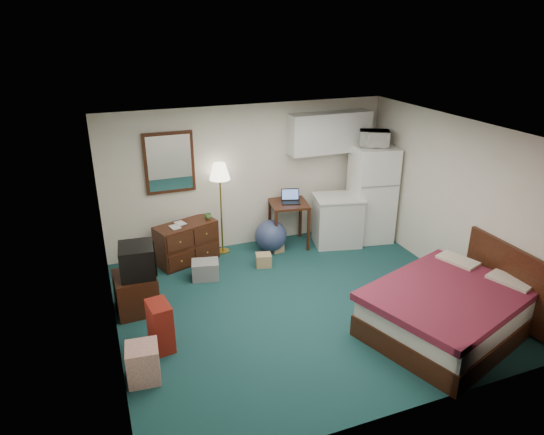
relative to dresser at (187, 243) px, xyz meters
name	(u,v)px	position (x,y,z in m)	size (l,w,h in m)	color
floor	(300,304)	(1.22, -1.91, -0.34)	(5.00, 4.50, 0.01)	#112D32
ceiling	(304,132)	(1.22, -1.91, 2.16)	(5.00, 4.50, 0.01)	silver
walls	(302,224)	(1.22, -1.91, 0.91)	(5.01, 4.51, 2.50)	silver
mirror	(169,163)	(-0.13, 0.31, 1.31)	(0.80, 0.06, 1.00)	white
upper_cabinets	(330,133)	(2.67, 0.16, 1.61)	(1.50, 0.35, 0.70)	silver
headboard	(510,282)	(3.68, -3.21, 0.21)	(0.06, 1.56, 1.00)	black
dresser	(187,243)	(0.00, 0.00, 0.00)	(1.00, 0.45, 0.68)	black
floor_lamp	(221,209)	(0.65, 0.14, 0.46)	(0.35, 0.35, 1.60)	gold
desk	(289,224)	(1.84, -0.01, 0.06)	(0.64, 0.64, 0.81)	black
exercise_ball	(271,236)	(1.46, -0.12, -0.06)	(0.56, 0.56, 0.56)	navy
kitchen_counter	(337,221)	(2.68, -0.28, 0.10)	(0.80, 0.61, 0.87)	silver
fridge	(372,194)	(3.35, -0.26, 0.53)	(0.72, 0.72, 1.74)	white
bed	(447,312)	(2.70, -3.21, -0.03)	(1.96, 1.53, 0.63)	maroon
tv_stand	(136,292)	(-0.96, -1.21, -0.07)	(0.55, 0.60, 0.55)	black
suitcase	(160,326)	(-0.78, -2.20, -0.03)	(0.24, 0.39, 0.63)	#7E1102
retail_box	(143,363)	(-1.06, -2.70, -0.12)	(0.35, 0.35, 0.44)	silver
file_bin	(205,270)	(0.14, -0.68, -0.20)	(0.41, 0.31, 0.29)	gray
cardboard_box_a	(264,260)	(1.14, -0.62, -0.23)	(0.25, 0.21, 0.21)	tan
cardboard_box_b	(276,245)	(1.54, -0.17, -0.22)	(0.20, 0.23, 0.23)	tan
laptop	(291,197)	(1.86, -0.03, 0.58)	(0.32, 0.26, 0.22)	black
crt_tv	(137,260)	(-0.90, -1.22, 0.43)	(0.47, 0.51, 0.44)	black
microwave	(374,137)	(3.32, -0.25, 1.57)	(0.50, 0.28, 0.34)	white
book_a	(170,223)	(-0.25, -0.11, 0.44)	(0.15, 0.02, 0.20)	tan
book_b	(176,219)	(-0.15, 0.00, 0.44)	(0.15, 0.02, 0.20)	tan
mug	(208,216)	(0.40, 0.08, 0.40)	(0.11, 0.09, 0.11)	#4D7A3E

